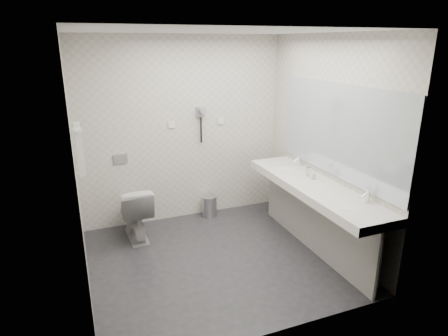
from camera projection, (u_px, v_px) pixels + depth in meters
name	position (u px, v px, depth m)	size (l,w,h in m)	color
floor	(217.00, 259.00, 4.52)	(2.80, 2.80, 0.00)	#252429
ceiling	(215.00, 31.00, 3.74)	(2.80, 2.80, 0.00)	silver
wall_back	(183.00, 131.00, 5.28)	(2.80, 2.80, 0.00)	beige
wall_front	(275.00, 200.00, 2.98)	(2.80, 2.80, 0.00)	beige
wall_left	(76.00, 171.00, 3.64)	(2.60, 2.60, 0.00)	beige
wall_right	(327.00, 144.00, 4.62)	(2.60, 2.60, 0.00)	beige
vanity_counter	(314.00, 188.00, 4.49)	(0.55, 2.20, 0.10)	silver
vanity_panel	(313.00, 221.00, 4.63)	(0.03, 2.15, 0.75)	gray
vanity_post_near	(378.00, 265.00, 3.72)	(0.06, 0.06, 0.75)	silver
vanity_post_far	(273.00, 191.00, 5.56)	(0.06, 0.06, 0.75)	silver
mirror	(338.00, 131.00, 4.38)	(0.02, 2.20, 1.05)	#B2BCC6
basin_near	(351.00, 206.00, 3.90)	(0.40, 0.31, 0.05)	silver
basin_far	(285.00, 169.00, 5.05)	(0.40, 0.31, 0.05)	silver
faucet_near	(368.00, 195.00, 3.94)	(0.04, 0.04, 0.15)	silver
faucet_far	(299.00, 160.00, 5.09)	(0.04, 0.04, 0.15)	silver
soap_bottle_a	(313.00, 175.00, 4.60)	(0.05, 0.05, 0.11)	white
glass_left	(309.00, 172.00, 4.70)	(0.06, 0.06, 0.11)	silver
toilet	(135.00, 212.00, 4.93)	(0.39, 0.69, 0.70)	silver
flush_plate	(120.00, 159.00, 5.06)	(0.18, 0.02, 0.12)	#B2B5BA
pedal_bin	(209.00, 207.00, 5.59)	(0.21, 0.21, 0.29)	#B2B5BA
bin_lid	(209.00, 197.00, 5.55)	(0.21, 0.21, 0.01)	#B2B5BA
towel_rail	(76.00, 128.00, 4.05)	(0.02, 0.02, 0.62)	silver
towel_near	(80.00, 151.00, 4.00)	(0.07, 0.24, 0.48)	silver
towel_far	(79.00, 145.00, 4.25)	(0.07, 0.24, 0.48)	silver
dryer_cradle	(200.00, 112.00, 5.26)	(0.10, 0.04, 0.14)	gray
dryer_barrel	(202.00, 110.00, 5.19)	(0.08, 0.08, 0.14)	gray
dryer_cord	(201.00, 130.00, 5.33)	(0.02, 0.02, 0.35)	black
switch_plate_a	(172.00, 125.00, 5.19)	(0.09, 0.02, 0.09)	silver
switch_plate_b	(221.00, 121.00, 5.43)	(0.09, 0.02, 0.09)	silver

